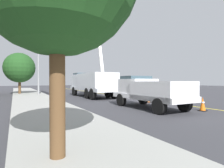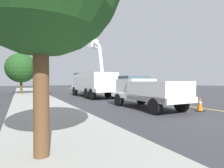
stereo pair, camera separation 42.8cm
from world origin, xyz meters
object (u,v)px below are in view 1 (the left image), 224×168
traffic_cone_trailing (93,91)px  traffic_signal_mast (41,43)px  passing_minivan (110,86)px  traffic_cone_mid_front (148,97)px  utility_bucket_truck (92,82)px  traffic_cone_leading (203,104)px  service_pickup_truck (150,91)px  traffic_cone_mid_rear (113,93)px

traffic_cone_trailing → traffic_signal_mast: bearing=91.4°
passing_minivan → traffic_signal_mast: traffic_signal_mast is taller
traffic_cone_mid_front → utility_bucket_truck: bearing=10.2°
utility_bucket_truck → traffic_cone_leading: bearing=-176.0°
traffic_signal_mast → service_pickup_truck: bearing=-165.6°
service_pickup_truck → traffic_cone_leading: (-2.35, -1.80, -0.72)m
utility_bucket_truck → service_pickup_truck: 9.56m
passing_minivan → traffic_cone_trailing: size_ratio=6.23×
service_pickup_truck → traffic_cone_trailing: bearing=-13.4°
utility_bucket_truck → traffic_cone_leading: size_ratio=10.45×
utility_bucket_truck → service_pickup_truck: bearing=174.1°
utility_bucket_truck → traffic_cone_trailing: size_ratio=10.54×
traffic_signal_mast → utility_bucket_truck: bearing=-131.5°
traffic_cone_leading → traffic_cone_mid_front: 4.73m
passing_minivan → traffic_cone_trailing: bearing=117.8°
traffic_cone_leading → traffic_signal_mast: 17.53m
service_pickup_truck → traffic_cone_leading: service_pickup_truck is taller
traffic_cone_trailing → passing_minivan: bearing=-62.2°
passing_minivan → traffic_cone_mid_front: passing_minivan is taller
traffic_cone_mid_front → traffic_cone_mid_rear: size_ratio=0.98×
utility_bucket_truck → traffic_signal_mast: size_ratio=0.96×
service_pickup_truck → passing_minivan: bearing=-25.8°
service_pickup_truck → traffic_cone_mid_front: (2.35, -2.26, -0.71)m
traffic_cone_leading → traffic_cone_mid_rear: (10.63, -1.18, 0.02)m
traffic_cone_mid_rear → traffic_cone_trailing: bearing=-2.6°
utility_bucket_truck → passing_minivan: utility_bucket_truck is taller
utility_bucket_truck → traffic_cone_leading: 11.94m
traffic_cone_leading → traffic_cone_mid_rear: traffic_cone_mid_rear is taller
traffic_cone_mid_rear → traffic_cone_trailing: size_ratio=1.06×
traffic_cone_mid_rear → traffic_cone_trailing: 5.28m
traffic_cone_mid_rear → traffic_signal_mast: traffic_signal_mast is taller
service_pickup_truck → traffic_cone_mid_front: size_ratio=6.95×
utility_bucket_truck → traffic_cone_mid_front: utility_bucket_truck is taller
passing_minivan → traffic_cone_mid_front: size_ratio=5.97×
traffic_cone_mid_front → traffic_cone_trailing: bearing=-4.9°
traffic_cone_trailing → traffic_signal_mast: traffic_signal_mast is taller
passing_minivan → traffic_cone_mid_rear: bearing=148.3°
utility_bucket_truck → traffic_cone_mid_front: (-7.14, -1.28, -1.20)m
passing_minivan → traffic_cone_trailing: (-2.35, 4.46, -0.58)m
traffic_cone_mid_rear → traffic_signal_mast: size_ratio=0.10×
service_pickup_truck → traffic_cone_leading: bearing=-142.6°
passing_minivan → traffic_cone_trailing: 5.08m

